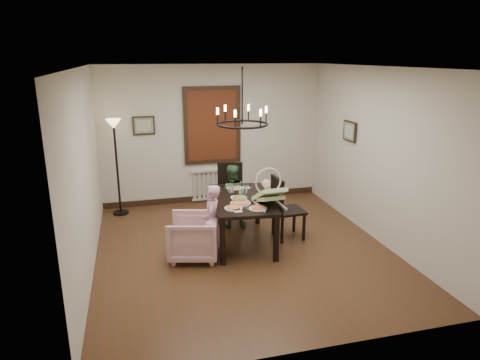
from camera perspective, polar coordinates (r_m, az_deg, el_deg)
name	(u,v)px	position (r m, az deg, el deg)	size (l,w,h in m)	color
room_shell	(238,158)	(6.73, -0.33, 2.90)	(4.51, 5.00, 2.81)	#502C1B
dining_table	(242,203)	(6.88, 0.28, -3.09)	(1.08, 1.71, 0.76)	black
chair_far	(230,192)	(7.87, -1.32, -1.68)	(0.47, 0.47, 1.06)	black
chair_right	(289,207)	(7.14, 6.53, -3.61)	(0.48, 0.48, 1.08)	black
armchair	(193,237)	(6.52, -6.25, -7.53)	(0.72, 0.74, 0.67)	#E5AFC2
elderly_woman	(212,228)	(6.45, -3.79, -6.40)	(0.35, 0.23, 0.95)	#D194B4
seated_man	(231,201)	(7.61, -1.18, -2.82)	(0.46, 0.36, 0.94)	#345834
baby_bouncer	(269,193)	(6.47, 3.91, -1.73)	(0.44, 0.61, 0.40)	#C2DB97
salad_bowl	(239,199)	(6.69, -0.19, -2.54)	(0.29, 0.29, 0.07)	white
pizza_platter	(241,203)	(6.57, 0.07, -3.05)	(0.31, 0.31, 0.04)	tan
drinking_glass	(246,193)	(6.86, 0.76, -1.75)	(0.07, 0.07, 0.14)	silver
window_blinds	(212,125)	(8.70, -3.71, 7.28)	(1.00, 0.03, 1.40)	#572411
radiator	(213,184)	(9.00, -3.58, -0.59)	(0.92, 0.12, 0.62)	silver
picture_back	(144,125)	(8.56, -12.71, 7.10)	(0.42, 0.03, 0.36)	black
picture_right	(350,131)	(7.97, 14.40, 6.33)	(0.42, 0.03, 0.36)	black
floor_lamp	(117,169)	(8.40, -16.05, 1.46)	(0.30, 0.30, 1.80)	black
chandelier	(242,124)	(6.56, 0.30, 7.45)	(0.80, 0.80, 0.04)	black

